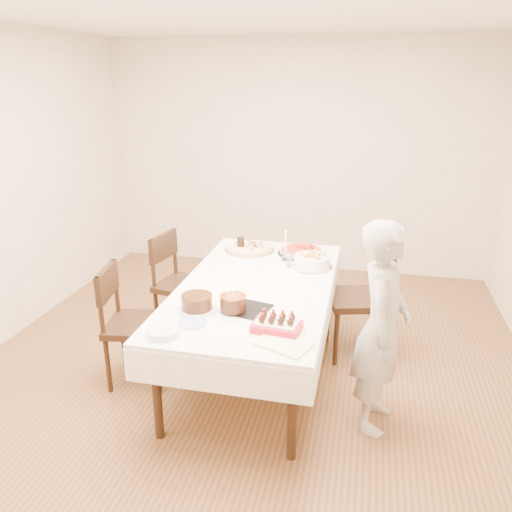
% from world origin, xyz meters
% --- Properties ---
extents(floor, '(5.00, 5.00, 0.00)m').
position_xyz_m(floor, '(0.00, 0.00, 0.00)').
color(floor, brown).
rests_on(floor, ground).
extents(wall_back, '(4.50, 0.04, 2.70)m').
position_xyz_m(wall_back, '(0.00, 2.50, 1.35)').
color(wall_back, beige).
rests_on(wall_back, floor).
extents(wall_front, '(4.50, 0.04, 2.70)m').
position_xyz_m(wall_front, '(0.00, -2.50, 1.35)').
color(wall_front, beige).
rests_on(wall_front, floor).
extents(ceiling, '(5.00, 5.00, 0.00)m').
position_xyz_m(ceiling, '(0.00, 0.00, 2.70)').
color(ceiling, white).
rests_on(ceiling, wall_back).
extents(dining_table, '(1.15, 2.14, 0.75)m').
position_xyz_m(dining_table, '(0.06, 0.07, 0.38)').
color(dining_table, silver).
rests_on(dining_table, floor).
extents(chair_right_savory, '(0.63, 0.63, 1.00)m').
position_xyz_m(chair_right_savory, '(0.82, 0.52, 0.50)').
color(chair_right_savory, black).
rests_on(chair_right_savory, floor).
extents(chair_left_savory, '(0.56, 0.56, 0.94)m').
position_xyz_m(chair_left_savory, '(-0.72, 0.54, 0.47)').
color(chair_left_savory, black).
rests_on(chair_left_savory, floor).
extents(chair_left_dessert, '(0.56, 0.56, 0.94)m').
position_xyz_m(chair_left_dessert, '(-0.80, -0.26, 0.47)').
color(chair_left_dessert, black).
rests_on(chair_left_dessert, floor).
extents(person, '(0.41, 0.57, 1.45)m').
position_xyz_m(person, '(1.00, -0.39, 0.72)').
color(person, '#B4AFAA').
rests_on(person, floor).
extents(pizza_white, '(0.60, 0.60, 0.04)m').
position_xyz_m(pizza_white, '(-0.17, 0.82, 0.77)').
color(pizza_white, beige).
rests_on(pizza_white, dining_table).
extents(pizza_pepperoni, '(0.51, 0.51, 0.04)m').
position_xyz_m(pizza_pepperoni, '(0.30, 0.85, 0.77)').
color(pizza_pepperoni, red).
rests_on(pizza_pepperoni, dining_table).
extents(red_placemat, '(0.33, 0.33, 0.01)m').
position_xyz_m(red_placemat, '(0.45, 0.62, 0.75)').
color(red_placemat, '#B21E1E').
rests_on(red_placemat, dining_table).
extents(pasta_bowl, '(0.34, 0.34, 0.10)m').
position_xyz_m(pasta_bowl, '(0.43, 0.52, 0.81)').
color(pasta_bowl, white).
rests_on(pasta_bowl, dining_table).
extents(taper_candle, '(0.08, 0.08, 0.28)m').
position_xyz_m(taper_candle, '(0.19, 0.65, 0.89)').
color(taper_candle, white).
rests_on(taper_candle, dining_table).
extents(shaker_pair, '(0.12, 0.12, 0.11)m').
position_xyz_m(shaker_pair, '(0.24, 0.50, 0.81)').
color(shaker_pair, white).
rests_on(shaker_pair, dining_table).
extents(cola_glass, '(0.08, 0.08, 0.13)m').
position_xyz_m(cola_glass, '(-0.25, 0.81, 0.81)').
color(cola_glass, black).
rests_on(cola_glass, dining_table).
extents(layer_cake, '(0.32, 0.32, 0.11)m').
position_xyz_m(layer_cake, '(-0.24, -0.45, 0.80)').
color(layer_cake, '#331A0C').
rests_on(layer_cake, dining_table).
extents(cake_board, '(0.33, 0.33, 0.01)m').
position_xyz_m(cake_board, '(0.10, -0.37, 0.75)').
color(cake_board, black).
rests_on(cake_board, dining_table).
extents(birthday_cake, '(0.20, 0.20, 0.17)m').
position_xyz_m(birthday_cake, '(0.01, -0.42, 0.85)').
color(birthday_cake, '#3A1C10').
rests_on(birthday_cake, dining_table).
extents(strawberry_box, '(0.32, 0.23, 0.07)m').
position_xyz_m(strawberry_box, '(0.35, -0.62, 0.79)').
color(strawberry_box, red).
rests_on(strawberry_box, dining_table).
extents(box_lid, '(0.37, 0.31, 0.03)m').
position_xyz_m(box_lid, '(0.42, -0.79, 0.75)').
color(box_lid, beige).
rests_on(box_lid, dining_table).
extents(plate_stack, '(0.25, 0.25, 0.04)m').
position_xyz_m(plate_stack, '(-0.32, -0.84, 0.77)').
color(plate_stack, white).
rests_on(plate_stack, dining_table).
extents(china_plate, '(0.21, 0.21, 0.01)m').
position_xyz_m(china_plate, '(-0.20, -0.65, 0.75)').
color(china_plate, white).
rests_on(china_plate, dining_table).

